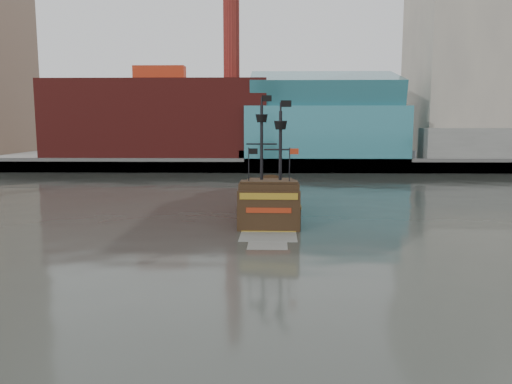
{
  "coord_description": "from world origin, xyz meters",
  "views": [
    {
      "loc": [
        -0.75,
        -27.43,
        8.95
      ],
      "look_at": [
        -1.59,
        8.22,
        4.0
      ],
      "focal_mm": 35.0,
      "sensor_mm": 36.0,
      "label": 1
    }
  ],
  "objects": [
    {
      "name": "promenade_far",
      "position": [
        0.0,
        92.0,
        1.0
      ],
      "size": [
        220.0,
        60.0,
        2.0
      ],
      "primitive_type": "cube",
      "color": "slate",
      "rests_on": "ground"
    },
    {
      "name": "seawall",
      "position": [
        0.0,
        62.5,
        1.3
      ],
      "size": [
        220.0,
        1.0,
        2.6
      ],
      "primitive_type": "cube",
      "color": "#4C4C49",
      "rests_on": "ground"
    },
    {
      "name": "ground",
      "position": [
        0.0,
        0.0,
        0.0
      ],
      "size": [
        400.0,
        400.0,
        0.0
      ],
      "primitive_type": "plane",
      "color": "#2B2E28",
      "rests_on": "ground"
    },
    {
      "name": "pirate_ship",
      "position": [
        -0.53,
        19.39,
        1.13
      ],
      "size": [
        5.57,
        16.72,
        12.44
      ],
      "rotation": [
        0.0,
        0.0,
        -0.02
      ],
      "color": "black",
      "rests_on": "ground"
    },
    {
      "name": "skyline",
      "position": [
        5.21,
        84.56,
        24.55
      ],
      "size": [
        149.0,
        45.0,
        62.0
      ],
      "color": "brown",
      "rests_on": "promenade_far"
    }
  ]
}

